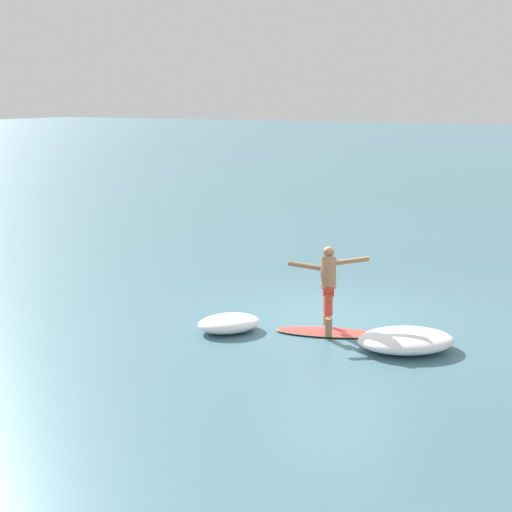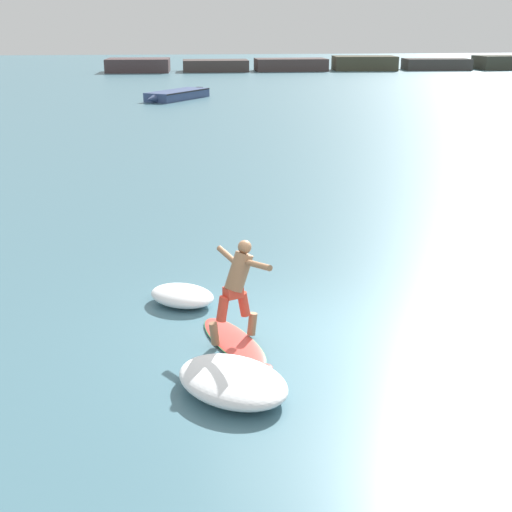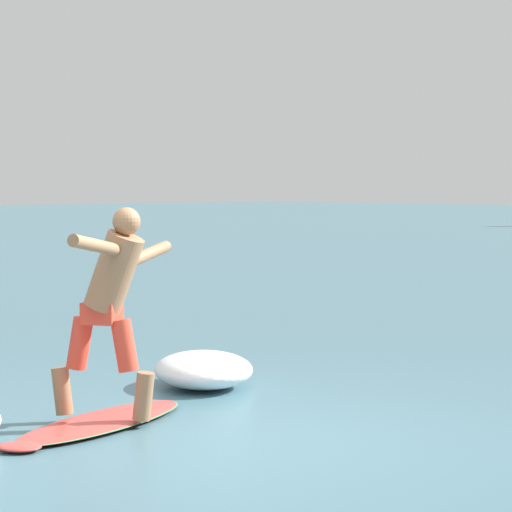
{
  "view_description": "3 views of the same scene",
  "coord_description": "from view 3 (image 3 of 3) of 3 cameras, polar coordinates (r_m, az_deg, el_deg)",
  "views": [
    {
      "loc": [
        -12.61,
        -5.1,
        4.32
      ],
      "look_at": [
        -0.53,
        1.5,
        1.21
      ],
      "focal_mm": 50.0,
      "sensor_mm": 36.0,
      "label": 1
    },
    {
      "loc": [
        -1.71,
        -10.14,
        4.68
      ],
      "look_at": [
        -0.4,
        1.51,
        0.81
      ],
      "focal_mm": 50.0,
      "sensor_mm": 36.0,
      "label": 2
    },
    {
      "loc": [
        6.18,
        -5.59,
        1.75
      ],
      "look_at": [
        -1.04,
        1.44,
        1.18
      ],
      "focal_mm": 85.0,
      "sensor_mm": 36.0,
      "label": 3
    }
  ],
  "objects": [
    {
      "name": "surfer",
      "position": [
        8.9,
        -6.81,
        -1.86
      ],
      "size": [
        0.93,
        1.38,
        1.55
      ],
      "color": "#996A48",
      "rests_on": "surfboard"
    },
    {
      "name": "wave_foam_at_tail",
      "position": [
        10.67,
        -2.49,
        -5.36
      ],
      "size": [
        1.47,
        1.42,
        0.31
      ],
      "color": "white",
      "rests_on": "ground"
    },
    {
      "name": "ground_plane",
      "position": [
        8.51,
        -2.1,
        -8.63
      ],
      "size": [
        200.0,
        200.0,
        0.0
      ],
      "primitive_type": "plane",
      "color": "#456F7D"
    },
    {
      "name": "surfboard",
      "position": [
        9.04,
        -7.35,
        -7.76
      ],
      "size": [
        1.19,
        2.13,
        0.19
      ],
      "color": "#DC463E",
      "rests_on": "ground"
    }
  ]
}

